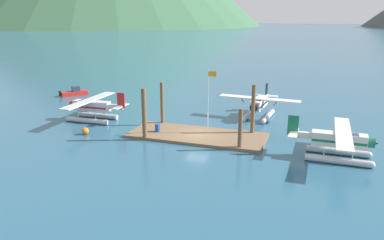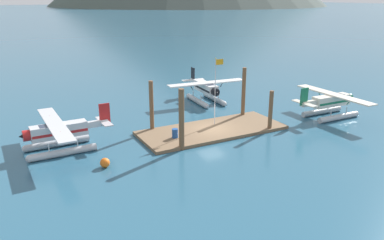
% 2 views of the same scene
% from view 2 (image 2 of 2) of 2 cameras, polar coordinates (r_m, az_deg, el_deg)
% --- Properties ---
extents(ground_plane, '(1200.00, 1200.00, 0.00)m').
position_cam_2_polar(ground_plane, '(39.42, 3.00, -1.69)').
color(ground_plane, '#285670').
extents(dock_platform, '(14.96, 6.07, 0.30)m').
position_cam_2_polar(dock_platform, '(39.37, 3.01, -1.49)').
color(dock_platform, brown).
rests_on(dock_platform, ground).
extents(piling_near_left, '(0.50, 0.50, 5.62)m').
position_cam_2_polar(piling_near_left, '(33.88, -1.56, 0.02)').
color(piling_near_left, brown).
rests_on(piling_near_left, ground).
extents(piling_near_right, '(0.42, 0.42, 4.21)m').
position_cam_2_polar(piling_near_right, '(39.73, 11.57, 1.31)').
color(piling_near_right, brown).
rests_on(piling_near_right, ground).
extents(piling_far_left, '(0.43, 0.43, 5.26)m').
position_cam_2_polar(piling_far_left, '(38.81, -6.02, 1.99)').
color(piling_far_left, brown).
rests_on(piling_far_left, ground).
extents(piling_far_right, '(0.44, 0.44, 5.69)m').
position_cam_2_polar(piling_far_right, '(43.65, 7.65, 4.03)').
color(piling_far_right, brown).
rests_on(piling_far_right, ground).
extents(flagpole, '(0.95, 0.10, 7.02)m').
position_cam_2_polar(flagpole, '(39.53, 3.60, 5.29)').
color(flagpole, silver).
rests_on(flagpole, dock_platform).
extents(fuel_drum, '(0.62, 0.62, 0.88)m').
position_cam_2_polar(fuel_drum, '(36.70, -2.54, -1.97)').
color(fuel_drum, '#1E4C99').
rests_on(fuel_drum, dock_platform).
extents(mooring_buoy, '(0.79, 0.79, 0.79)m').
position_cam_2_polar(mooring_buoy, '(31.99, -12.78, -6.20)').
color(mooring_buoy, orange).
rests_on(mooring_buoy, ground).
extents(seaplane_silver_port_fwd, '(7.98, 10.43, 3.84)m').
position_cam_2_polar(seaplane_silver_port_fwd, '(35.90, -19.08, -2.03)').
color(seaplane_silver_port_fwd, '#B7BABF').
rests_on(seaplane_silver_port_fwd, ground).
extents(seaplane_white_bow_right, '(10.48, 7.97, 3.84)m').
position_cam_2_polar(seaplane_white_bow_right, '(49.85, 2.07, 4.43)').
color(seaplane_white_bow_right, '#B7BABF').
rests_on(seaplane_white_bow_right, ground).
extents(seaplane_cream_stbd_aft, '(7.98, 10.41, 3.84)m').
position_cam_2_polar(seaplane_cream_stbd_aft, '(46.38, 19.92, 2.30)').
color(seaplane_cream_stbd_aft, '#B7BABF').
rests_on(seaplane_cream_stbd_aft, ground).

